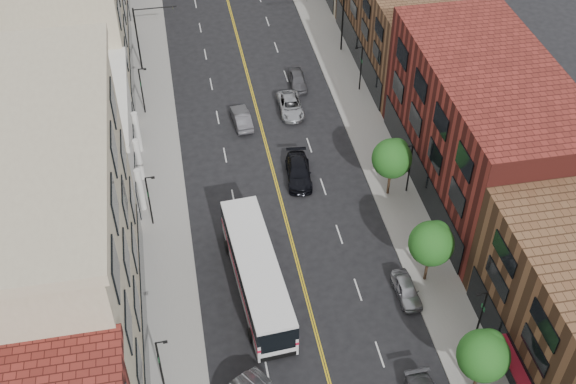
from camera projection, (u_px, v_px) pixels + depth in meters
sidewalk_left at (158, 142)px, 68.29m from camera, size 4.00×110.00×0.15m
sidewalk_right at (362, 119)px, 71.04m from camera, size 4.00×110.00×0.15m
bldg_l_tanoffice at (48, 256)px, 45.32m from camera, size 10.00×22.00×18.00m
bldg_l_white at (73, 144)px, 61.78m from camera, size 10.00×14.00×8.00m
bldg_r_mid at (483, 129)px, 60.01m from camera, size 10.00×22.00×12.00m
bldg_r_far_a at (405, 18)px, 75.97m from camera, size 10.00×20.00×10.00m
tree_r_1 at (484, 354)px, 45.71m from camera, size 3.40×3.40×5.59m
tree_r_2 at (432, 242)px, 52.99m from camera, size 3.40×3.40×5.59m
tree_r_3 at (393, 157)px, 60.27m from camera, size 3.40×3.40×5.59m
lamp_l_1 at (160, 363)px, 46.55m from camera, size 0.81×0.55×5.05m
lamp_l_2 at (149, 198)px, 58.21m from camera, size 0.81×0.55×5.05m
lamp_l_3 at (142, 88)px, 69.86m from camera, size 0.81×0.55×5.05m
lamp_r_1 at (481, 313)px, 49.56m from camera, size 0.81×0.55×5.05m
lamp_r_2 at (409, 166)px, 61.21m from camera, size 0.81×0.55×5.05m
lamp_r_3 at (361, 66)px, 72.86m from camera, size 0.81×0.55×5.05m
signal_mast_left at (144, 31)px, 74.66m from camera, size 4.49×0.18×7.20m
signal_mast_right at (336, 13)px, 77.47m from camera, size 4.49×0.18×7.20m
city_bus at (257, 272)px, 53.64m from camera, size 3.89×13.55×3.44m
car_parked_far at (406, 290)px, 54.09m from camera, size 1.66×3.93×1.33m
car_lane_behind at (241, 118)px, 70.08m from camera, size 1.84×4.49×1.45m
car_lane_a at (299, 172)px, 64.05m from camera, size 2.66×5.44×1.52m
car_lane_b at (290, 106)px, 71.64m from camera, size 2.42×5.03×1.38m
car_lane_c at (298, 80)px, 75.01m from camera, size 1.90×4.22×1.41m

